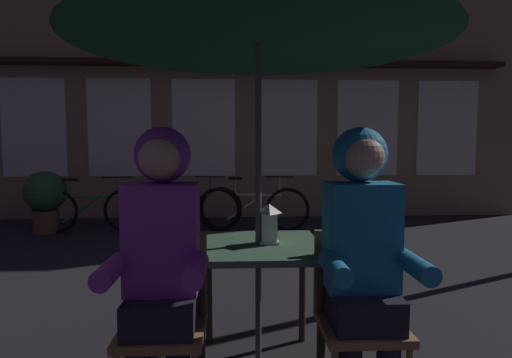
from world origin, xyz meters
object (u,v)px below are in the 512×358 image
Objects in this scene: person_left_hooded at (161,244)px; person_right_hooded at (362,242)px; cafe_table at (258,261)px; bicycle_second at (185,208)px; chair_right at (358,309)px; bicycle_nearest at (91,210)px; patio_umbrella at (258,10)px; lantern at (269,223)px; chair_left at (165,313)px; bicycle_third at (254,208)px; potted_plant at (45,196)px.

person_left_hooded is 1.00× the size of person_right_hooded.
bicycle_second reaches higher than cafe_table.
bicycle_nearest is (-2.77, 4.23, -0.14)m from chair_right.
cafe_table is 0.53× the size of person_left_hooded.
bicycle_nearest is 1.01× the size of bicycle_second.
patio_umbrella is at bearing 138.43° from person_right_hooded.
cafe_table is 0.23m from lantern.
person_right_hooded is at bearing -3.39° from chair_left.
person_right_hooded reaches higher than bicycle_second.
chair_left is 0.52× the size of bicycle_third.
lantern reaches higher than potted_plant.
chair_left is at bearing 90.00° from person_left_hooded.
potted_plant is (-0.66, 0.04, 0.20)m from bicycle_nearest.
person_right_hooded reaches higher than chair_right.
person_left_hooded is 0.83× the size of bicycle_nearest.
patio_umbrella is 1.37m from person_left_hooded.
cafe_table is 0.67m from person_right_hooded.
potted_plant is at bearing -179.52° from bicycle_third.
chair_right is at bearing 90.00° from person_right_hooded.
potted_plant is at bearing 176.92° from bicycle_nearest.
bicycle_third is at bearing 81.81° from chair_left.
person_right_hooded reaches higher than cafe_table.
patio_umbrella is 4.80m from bicycle_nearest.
bicycle_nearest is (-2.29, 3.86, -1.71)m from patio_umbrella.
patio_umbrella reaches higher than bicycle_second.
person_left_hooded is 0.84× the size of bicycle_third.
patio_umbrella reaches higher than lantern.
person_left_hooded reaches higher than bicycle_second.
person_right_hooded is at bearing -57.16° from bicycle_nearest.
bicycle_third is at bearing 87.99° from patio_umbrella.
patio_umbrella is 5.11m from potted_plant.
patio_umbrella is 2.66× the size of chair_left.
potted_plant reaches higher than cafe_table.
lantern is at bearing 9.65° from cafe_table.
lantern is at bearing 137.74° from chair_right.
chair_right is at bearing -42.26° from lantern.
person_left_hooded reaches higher than cafe_table.
person_left_hooded is (-0.48, -0.43, 0.21)m from cafe_table.
person_left_hooded is at bearing -98.09° from bicycle_third.
lantern reaches higher than chair_right.
person_right_hooded is at bearing 0.00° from person_left_hooded.
chair_left and chair_right have the same top height.
chair_left is at bearing 176.61° from person_right_hooded.
chair_right is 1.03m from person_left_hooded.
lantern is 0.14× the size of bicycle_third.
bicycle_third is (0.14, 3.92, -1.71)m from patio_umbrella.
chair_right reaches higher than bicycle_nearest.
cafe_table is 0.80× the size of potted_plant.
bicycle_nearest is (-1.81, 4.28, -0.50)m from person_left_hooded.
patio_umbrella is at bearing -92.01° from bicycle_third.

